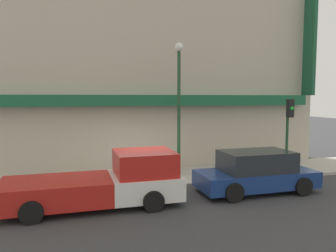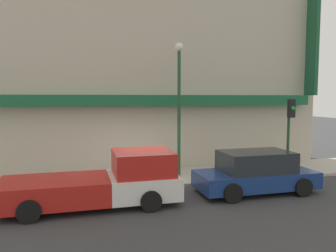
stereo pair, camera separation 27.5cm
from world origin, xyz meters
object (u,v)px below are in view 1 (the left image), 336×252
object	(u,v)px
parked_car	(256,172)
traffic_light	(289,122)
fire_hydrant	(79,181)
street_lamp	(179,94)
pickup_truck	(106,183)

from	to	relation	value
parked_car	traffic_light	size ratio (longest dim) A/B	1.33
fire_hydrant	traffic_light	world-z (taller)	traffic_light
fire_hydrant	street_lamp	size ratio (longest dim) A/B	0.11
parked_car	traffic_light	bearing A→B (deg)	32.82
pickup_truck	traffic_light	distance (m)	8.56
pickup_truck	fire_hydrant	world-z (taller)	pickup_truck
parked_car	street_lamp	size ratio (longest dim) A/B	0.78
parked_car	fire_hydrant	world-z (taller)	parked_car
pickup_truck	fire_hydrant	bearing A→B (deg)	115.19
street_lamp	parked_car	bearing A→B (deg)	-52.32
fire_hydrant	street_lamp	distance (m)	5.44
pickup_truck	street_lamp	bearing A→B (deg)	38.69
pickup_truck	parked_car	size ratio (longest dim) A/B	1.27
fire_hydrant	traffic_light	size ratio (longest dim) A/B	0.18
pickup_truck	street_lamp	size ratio (longest dim) A/B	0.99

